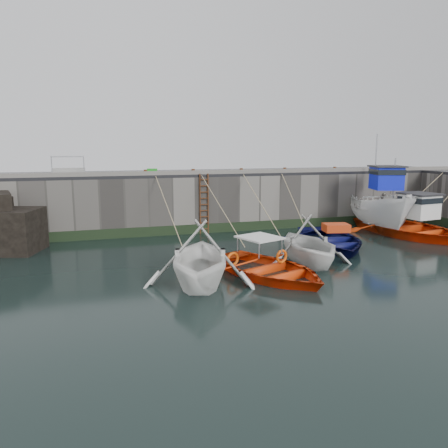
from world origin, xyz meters
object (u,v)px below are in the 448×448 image
object	(u,v)px
boat_far_white	(381,210)
bollard_a	(146,172)
ladder	(204,204)
bollard_c	(241,171)
boat_near_white	(200,283)
fish_crate	(152,171)
bollard_b	(193,172)
boat_near_blacktrim	(308,263)
boat_near_navy	(329,246)
bollard_d	(285,170)
bollard_e	(335,169)
boat_near_blue	(268,276)
boat_far_orange	(409,227)

from	to	relation	value
boat_far_white	bollard_a	distance (m)	13.07
ladder	bollard_c	xyz separation A→B (m)	(2.20, 0.34, 1.71)
boat_near_white	fish_crate	distance (m)	10.33
boat_far_white	bollard_b	world-z (taller)	boat_far_white
fish_crate	bollard_c	distance (m)	4.83
ladder	bollard_c	distance (m)	2.81
ladder	boat_near_white	bearing A→B (deg)	-105.57
ladder	bollard_a	distance (m)	3.47
ladder	fish_crate	size ratio (longest dim) A/B	5.88
boat_near_blacktrim	boat_near_navy	bearing A→B (deg)	48.90
bollard_d	bollard_e	bearing A→B (deg)	0.00
boat_near_white	bollard_a	bearing A→B (deg)	110.34
boat_near_navy	bollard_d	xyz separation A→B (m)	(-0.04, 4.99, 3.30)
boat_far_white	bollard_b	bearing A→B (deg)	-175.10
ladder	boat_near_blue	bearing A→B (deg)	-88.39
boat_near_blacktrim	boat_far_orange	bearing A→B (deg)	27.26
boat_near_white	boat_far_orange	distance (m)	13.32
ladder	bollard_a	size ratio (longest dim) A/B	11.43
ladder	boat_near_white	xyz separation A→B (m)	(-2.34, -8.39, -1.59)
boat_far_orange	bollard_b	bearing A→B (deg)	152.45
fish_crate	bollard_a	distance (m)	1.16
bollard_d	boat_near_white	bearing A→B (deg)	-129.28
boat_near_navy	boat_near_blacktrim	bearing A→B (deg)	-123.49
boat_far_white	bollard_e	size ratio (longest dim) A/B	26.29
boat_near_navy	fish_crate	distance (m)	10.08
bollard_a	bollard_b	distance (m)	2.50
boat_near_white	fish_crate	xyz separation A→B (m)	(-0.17, 9.79, 3.30)
boat_near_navy	boat_far_orange	bearing A→B (deg)	21.23
ladder	boat_near_blacktrim	xyz separation A→B (m)	(2.43, -7.11, -1.59)
boat_near_white	boat_far_white	size ratio (longest dim) A/B	0.64
boat_near_blue	bollard_c	size ratio (longest dim) A/B	18.20
boat_near_white	boat_near_navy	distance (m)	8.09
boat_near_blacktrim	bollard_c	size ratio (longest dim) A/B	15.22
boat_near_navy	bollard_c	bearing A→B (deg)	128.85
bollard_b	bollard_d	xyz separation A→B (m)	(5.30, 0.00, 0.00)
bollard_e	bollard_a	bearing A→B (deg)	180.00
boat_near_blacktrim	fish_crate	size ratio (longest dim) A/B	7.83
bollard_c	bollard_e	distance (m)	5.80
bollard_d	boat_far_white	bearing A→B (deg)	-24.01
bollard_b	boat_near_white	bearing A→B (deg)	-101.90
boat_near_white	bollard_d	size ratio (longest dim) A/B	16.80
bollard_b	boat_far_orange	bearing A→B (deg)	-20.84
boat_near_blacktrim	bollard_c	world-z (taller)	bollard_c
boat_near_blacktrim	bollard_d	xyz separation A→B (m)	(2.37, 7.44, 3.30)
boat_far_orange	bollard_d	world-z (taller)	boat_far_orange
boat_near_navy	fish_crate	bearing A→B (deg)	151.54
bollard_e	boat_far_orange	bearing A→B (deg)	-62.35
bollard_b	bollard_d	size ratio (longest dim) A/B	1.00
boat_near_blue	bollard_c	distance (m)	9.43
bollard_c	boat_near_blacktrim	bearing A→B (deg)	-88.21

